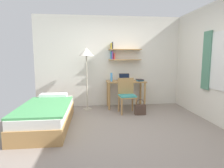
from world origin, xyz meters
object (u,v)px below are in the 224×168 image
at_px(bed, 47,115).
at_px(desk, 126,86).
at_px(water_bottle, 111,77).
at_px(book_stack, 140,80).
at_px(laptop, 124,79).
at_px(handbag, 140,109).
at_px(standing_lamp, 86,55).
at_px(desk_chair, 127,94).

distance_m(bed, desk, 2.33).
height_order(water_bottle, book_stack, water_bottle).
relative_size(desk, laptop, 3.60).
xyz_separation_m(laptop, handbag, (0.27, -0.75, -0.68)).
distance_m(standing_lamp, book_stack, 1.63).
distance_m(desk, water_bottle, 0.49).
bearing_deg(handbag, laptop, 109.77).
xyz_separation_m(desk, standing_lamp, (-1.09, -0.10, 0.86)).
relative_size(laptop, water_bottle, 1.27).
height_order(desk, laptop, laptop).
bearing_deg(water_bottle, desk, 7.32).
distance_m(bed, standing_lamp, 1.91).
bearing_deg(handbag, water_bottle, 133.25).
distance_m(standing_lamp, laptop, 1.25).
bearing_deg(handbag, desk, 107.49).
height_order(laptop, water_bottle, water_bottle).
bearing_deg(book_stack, desk, 171.54).
bearing_deg(bed, standing_lamp, 56.17).
distance_m(laptop, water_bottle, 0.39).
xyz_separation_m(desk, handbag, (0.23, -0.74, -0.48)).
xyz_separation_m(bed, desk_chair, (1.84, 0.81, 0.25)).
bearing_deg(desk_chair, water_bottle, 128.99).
bearing_deg(standing_lamp, book_stack, 1.43).
distance_m(desk, standing_lamp, 1.39).
bearing_deg(desk_chair, desk, 83.02).
xyz_separation_m(standing_lamp, handbag, (1.32, -0.65, -1.34)).
height_order(bed, desk, desk).
xyz_separation_m(desk, laptop, (-0.04, 0.01, 0.20)).
height_order(bed, laptop, laptop).
relative_size(desk_chair, laptop, 2.96).
height_order(book_stack, handbag, book_stack).
xyz_separation_m(desk_chair, water_bottle, (-0.35, 0.44, 0.40)).
bearing_deg(handbag, book_stack, 77.11).
relative_size(desk, book_stack, 4.37).
bearing_deg(laptop, bed, -144.84).
bearing_deg(bed, book_stack, 28.45).
bearing_deg(handbag, desk_chair, 139.46).
relative_size(desk_chair, standing_lamp, 0.53).
xyz_separation_m(water_bottle, handbag, (0.65, -0.69, -0.75)).
relative_size(standing_lamp, laptop, 5.60).
bearing_deg(desk, laptop, 161.70).
relative_size(laptop, handbag, 0.75).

